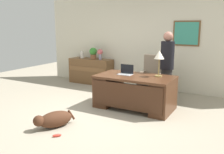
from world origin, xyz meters
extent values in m
plane|color=#9E937F|center=(0.00, 0.00, 0.00)|extent=(12.00, 12.00, 0.00)
cube|color=beige|center=(0.00, 2.60, 1.35)|extent=(7.00, 0.12, 2.70)
cube|color=brown|center=(1.09, 2.52, 1.64)|extent=(0.71, 0.03, 0.67)
cube|color=teal|center=(1.09, 2.50, 1.64)|extent=(0.63, 0.01, 0.59)
cube|color=#4C2B19|center=(0.44, 0.67, 0.72)|extent=(1.71, 0.95, 0.05)
cube|color=#4C2B19|center=(-0.24, 0.67, 0.35)|extent=(0.36, 0.89, 0.70)
cube|color=#4C2B19|center=(1.11, 0.67, 0.35)|extent=(0.36, 0.89, 0.70)
cube|color=#412415|center=(0.44, 0.22, 0.38)|extent=(1.61, 0.04, 0.56)
cube|color=brown|center=(-1.81, 2.25, 0.40)|extent=(1.43, 0.48, 0.80)
cube|color=brown|center=(-1.81, 2.00, 0.50)|extent=(1.33, 0.02, 0.14)
cube|color=gray|center=(0.50, 1.58, 0.37)|extent=(0.60, 0.58, 0.18)
cylinder|color=black|center=(0.50, 1.58, 0.14)|extent=(0.10, 0.10, 0.28)
cylinder|color=black|center=(0.50, 1.58, 0.03)|extent=(0.52, 0.52, 0.05)
cube|color=gray|center=(0.50, 1.82, 0.78)|extent=(0.60, 0.12, 0.64)
cube|color=gray|center=(0.24, 1.58, 0.57)|extent=(0.08, 0.50, 0.22)
cube|color=gray|center=(0.76, 1.58, 0.57)|extent=(0.08, 0.50, 0.22)
cylinder|color=#262323|center=(0.92, 1.46, 0.41)|extent=(0.26, 0.26, 0.82)
cylinder|color=black|center=(0.92, 1.46, 1.15)|extent=(0.32, 0.32, 0.66)
sphere|color=#A36958|center=(0.92, 1.46, 1.60)|extent=(0.23, 0.23, 0.23)
ellipsoid|color=#472819|center=(-0.39, -1.04, 0.15)|extent=(0.55, 0.70, 0.30)
sphere|color=#472819|center=(-0.53, -1.32, 0.19)|extent=(0.20, 0.20, 0.20)
cylinder|color=#472819|center=(-0.25, -0.75, 0.17)|extent=(0.10, 0.15, 0.21)
cube|color=#B2B5BA|center=(0.19, 0.68, 0.75)|extent=(0.32, 0.22, 0.01)
cube|color=black|center=(0.19, 0.78, 0.87)|extent=(0.32, 0.01, 0.21)
cylinder|color=#9E8447|center=(0.92, 0.86, 0.76)|extent=(0.16, 0.16, 0.02)
cylinder|color=#9E8447|center=(0.92, 0.86, 0.95)|extent=(0.02, 0.02, 0.37)
cone|color=silver|center=(0.92, 0.86, 1.23)|extent=(0.22, 0.22, 0.18)
cylinder|color=#938FAF|center=(-1.46, 2.25, 0.88)|extent=(0.09, 0.09, 0.17)
sphere|color=#DD646B|center=(-1.46, 2.25, 1.04)|extent=(0.17, 0.17, 0.17)
cylinder|color=silver|center=(-2.14, 2.25, 0.91)|extent=(0.13, 0.13, 0.22)
cylinder|color=brown|center=(-1.71, 2.25, 0.87)|extent=(0.18, 0.18, 0.14)
sphere|color=#378933|center=(-1.71, 2.25, 1.04)|extent=(0.24, 0.24, 0.24)
ellipsoid|color=#E53F33|center=(-0.09, -1.35, 0.03)|extent=(0.14, 0.15, 0.05)
camera|label=1|loc=(2.62, -4.30, 1.86)|focal=39.67mm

